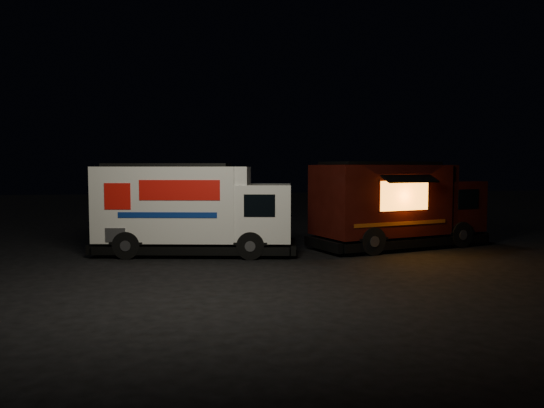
{
  "coord_description": "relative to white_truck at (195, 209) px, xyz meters",
  "views": [
    {
      "loc": [
        -2.06,
        -14.04,
        2.67
      ],
      "look_at": [
        0.84,
        2.0,
        1.53
      ],
      "focal_mm": 35.0,
      "sensor_mm": 36.0,
      "label": 1
    }
  ],
  "objects": [
    {
      "name": "white_truck",
      "position": [
        0.0,
        0.0,
        0.0
      ],
      "size": [
        6.42,
        3.28,
        2.77
      ],
      "primitive_type": null,
      "rotation": [
        0.0,
        0.0,
        -0.2
      ],
      "color": "silver",
      "rests_on": "ground"
    },
    {
      "name": "ground",
      "position": [
        1.49,
        -2.24,
        -1.39
      ],
      "size": [
        80.0,
        80.0,
        0.0
      ],
      "primitive_type": "plane",
      "color": "black",
      "rests_on": "ground"
    },
    {
      "name": "red_truck",
      "position": [
        6.74,
        0.28,
        0.03
      ],
      "size": [
        6.47,
        3.78,
        2.84
      ],
      "primitive_type": null,
      "rotation": [
        0.0,
        0.0,
        0.27
      ],
      "color": "#3A0E0A",
      "rests_on": "ground"
    }
  ]
}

